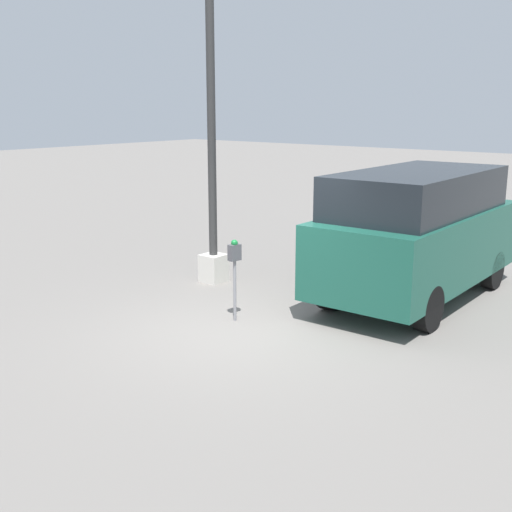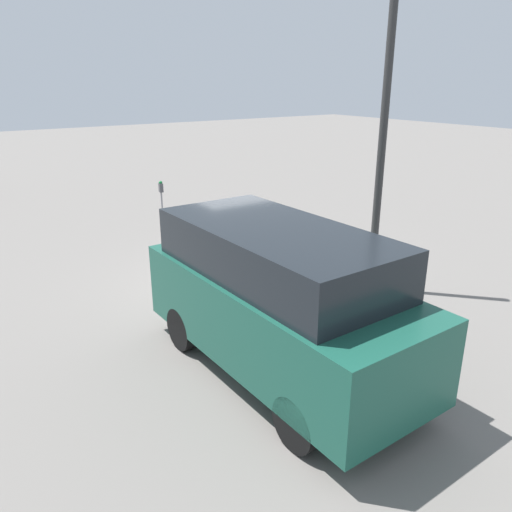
# 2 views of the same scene
# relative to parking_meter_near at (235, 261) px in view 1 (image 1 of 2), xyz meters

# --- Properties ---
(ground_plane) EXTENTS (80.00, 80.00, 0.00)m
(ground_plane) POSITION_rel_parking_meter_near_xyz_m (-0.32, -0.39, -0.99)
(ground_plane) COLOR slate
(parking_meter_near) EXTENTS (0.22, 0.15, 1.34)m
(parking_meter_near) POSITION_rel_parking_meter_near_xyz_m (0.00, 0.00, 0.00)
(parking_meter_near) COLOR gray
(parking_meter_near) RESTS_ON ground
(lamp_post) EXTENTS (0.44, 0.44, 5.76)m
(lamp_post) POSITION_rel_parking_meter_near_xyz_m (1.51, 1.86, 0.88)
(lamp_post) COLOR beige
(lamp_post) RESTS_ON ground
(parked_van) EXTENTS (4.84, 2.06, 2.31)m
(parked_van) POSITION_rel_parking_meter_near_xyz_m (2.94, -1.73, 0.26)
(parked_van) COLOR #195142
(parked_van) RESTS_ON ground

